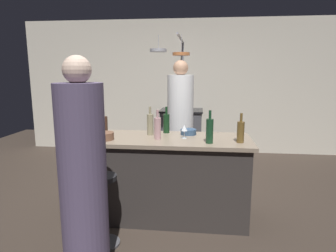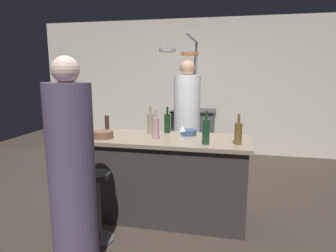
% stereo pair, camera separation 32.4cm
% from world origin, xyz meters
% --- Properties ---
extents(ground_plane, '(9.00, 9.00, 0.00)m').
position_xyz_m(ground_plane, '(0.00, 0.00, 0.00)').
color(ground_plane, '#382D26').
extents(back_wall, '(6.40, 0.16, 2.60)m').
position_xyz_m(back_wall, '(0.00, 2.85, 1.30)').
color(back_wall, beige).
rests_on(back_wall, ground_plane).
extents(kitchen_island, '(1.80, 0.72, 0.90)m').
position_xyz_m(kitchen_island, '(0.00, 0.00, 0.45)').
color(kitchen_island, '#332D2B').
rests_on(kitchen_island, ground_plane).
extents(stove_range, '(0.80, 0.64, 0.89)m').
position_xyz_m(stove_range, '(0.00, 2.45, 0.45)').
color(stove_range, '#47474C').
rests_on(stove_range, ground_plane).
extents(chef, '(0.37, 0.37, 1.76)m').
position_xyz_m(chef, '(0.07, 1.09, 0.81)').
color(chef, white).
rests_on(chef, ground_plane).
extents(bar_stool_left, '(0.28, 0.28, 0.68)m').
position_xyz_m(bar_stool_left, '(-0.51, -0.62, 0.38)').
color(bar_stool_left, '#4C4C51').
rests_on(bar_stool_left, ground_plane).
extents(guest_left, '(0.36, 0.36, 1.71)m').
position_xyz_m(guest_left, '(-0.53, -1.00, 0.80)').
color(guest_left, '#594C6B').
rests_on(guest_left, ground_plane).
extents(overhead_pot_rack, '(0.61, 1.37, 2.17)m').
position_xyz_m(overhead_pot_rack, '(-0.06, 1.99, 1.64)').
color(overhead_pot_rack, gray).
rests_on(overhead_pot_rack, ground_plane).
extents(pepper_mill, '(0.05, 0.05, 0.21)m').
position_xyz_m(pepper_mill, '(-0.69, 0.06, 1.01)').
color(pepper_mill, '#382319').
rests_on(pepper_mill, kitchen_island).
extents(wine_bottle_red, '(0.07, 0.07, 0.30)m').
position_xyz_m(wine_bottle_red, '(-0.03, 0.25, 1.02)').
color(wine_bottle_red, '#143319').
rests_on(wine_bottle_red, kitchen_island).
extents(wine_bottle_rose, '(0.07, 0.07, 0.31)m').
position_xyz_m(wine_bottle_rose, '(-0.08, -0.07, 1.02)').
color(wine_bottle_rose, '#B78C8E').
rests_on(wine_bottle_rose, kitchen_island).
extents(wine_bottle_white, '(0.07, 0.07, 0.32)m').
position_xyz_m(wine_bottle_white, '(-0.20, 0.13, 1.02)').
color(wine_bottle_white, gray).
rests_on(wine_bottle_white, kitchen_island).
extents(wine_bottle_amber, '(0.07, 0.07, 0.30)m').
position_xyz_m(wine_bottle_amber, '(0.76, -0.13, 1.01)').
color(wine_bottle_amber, brown).
rests_on(wine_bottle_amber, kitchen_island).
extents(wine_bottle_green, '(0.07, 0.07, 0.33)m').
position_xyz_m(wine_bottle_green, '(0.45, -0.19, 1.03)').
color(wine_bottle_green, '#193D23').
rests_on(wine_bottle_green, kitchen_island).
extents(wine_glass_by_chef, '(0.07, 0.07, 0.15)m').
position_xyz_m(wine_glass_by_chef, '(-0.10, 0.03, 1.01)').
color(wine_glass_by_chef, silver).
rests_on(wine_glass_by_chef, kitchen_island).
extents(wine_glass_near_right_guest, '(0.07, 0.07, 0.15)m').
position_xyz_m(wine_glass_near_right_guest, '(0.19, -0.01, 1.01)').
color(wine_glass_near_right_guest, silver).
rests_on(wine_glass_near_right_guest, kitchen_island).
extents(mixing_bowl_blue, '(0.18, 0.18, 0.06)m').
position_xyz_m(mixing_bowl_blue, '(0.23, 0.19, 0.93)').
color(mixing_bowl_blue, '#334C6B').
rests_on(mixing_bowl_blue, kitchen_island).
extents(mixing_bowl_wooden, '(0.21, 0.21, 0.08)m').
position_xyz_m(mixing_bowl_wooden, '(-0.64, -0.16, 0.94)').
color(mixing_bowl_wooden, brown).
rests_on(mixing_bowl_wooden, kitchen_island).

